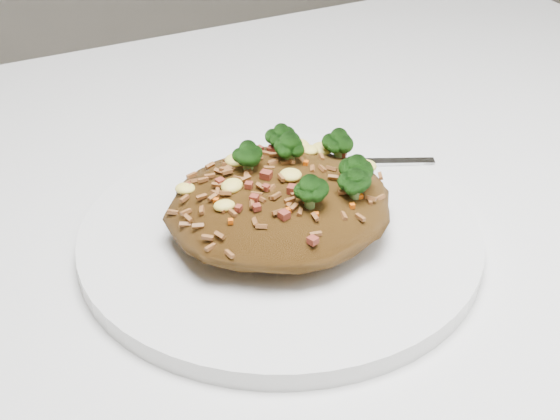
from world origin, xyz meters
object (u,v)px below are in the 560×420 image
object	(u,v)px
dining_table	(199,351)
fork	(343,162)
plate	(280,236)
fried_rice	(282,194)

from	to	relation	value
dining_table	fork	world-z (taller)	fork
plate	fork	world-z (taller)	fork
plate	fork	distance (m)	0.10
dining_table	plate	bearing A→B (deg)	-12.30
dining_table	fried_rice	distance (m)	0.15
fried_rice	plate	bearing A→B (deg)	-169.65
fried_rice	fork	distance (m)	0.10
fried_rice	fork	size ratio (longest dim) A/B	1.03
dining_table	plate	world-z (taller)	plate
plate	fried_rice	xyz separation A→B (m)	(0.00, 0.00, 0.03)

